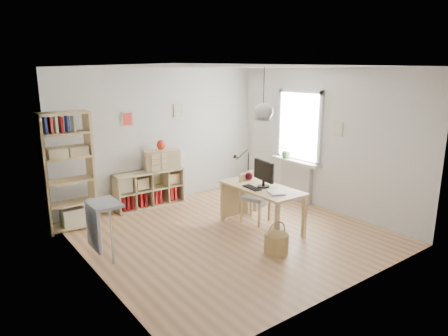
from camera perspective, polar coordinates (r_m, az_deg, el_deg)
ground at (r=6.75m, az=0.85°, el=-9.31°), size 4.50×4.50×0.00m
room_shell at (r=6.47m, az=5.64°, el=8.00°), size 4.50×4.50×4.50m
window_unit at (r=8.23m, az=10.76°, el=5.90°), size 0.07×1.16×1.46m
radiator at (r=8.44m, az=10.24°, el=-1.88°), size 0.10×0.80×0.80m
windowsill at (r=8.29m, az=10.13°, el=0.93°), size 0.22×1.20×0.06m
desk at (r=6.74m, az=5.37°, el=-3.44°), size 0.70×1.50×0.75m
cube_shelf at (r=8.09m, az=-10.85°, el=-3.33°), size 1.40×0.38×0.72m
tall_bookshelf at (r=7.12m, az=-21.51°, el=0.17°), size 0.80×0.38×2.00m
side_table at (r=5.89m, az=-17.35°, el=-6.48°), size 0.40×0.55×0.85m
chair at (r=7.13m, az=4.08°, el=-3.73°), size 0.55×0.55×0.89m
wicker_basket at (r=6.07m, az=7.49°, el=-10.49°), size 0.36×0.36×0.50m
storage_chest at (r=8.01m, az=4.05°, el=-4.20°), size 0.68×0.71×0.54m
monitor at (r=6.64m, az=5.69°, el=-0.62°), size 0.21×0.52×0.45m
keyboard at (r=6.61m, az=4.01°, el=-2.83°), size 0.17×0.38×0.02m
task_lamp at (r=7.12m, az=2.49°, el=0.98°), size 0.44×0.16×0.47m
yarn_ball at (r=7.09m, az=3.58°, el=-1.17°), size 0.14×0.14×0.14m
paper_tray at (r=6.37m, az=7.44°, el=-3.51°), size 0.31×0.34×0.03m
drawer_chest at (r=8.04m, az=-8.87°, el=1.19°), size 0.74×0.47×0.39m
red_vase at (r=7.98m, az=-9.00°, el=3.27°), size 0.17×0.17×0.20m
potted_plant at (r=8.40m, az=8.89°, el=2.57°), size 0.39×0.36×0.35m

